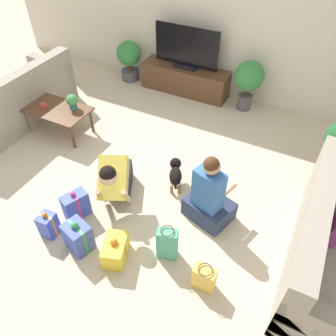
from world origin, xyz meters
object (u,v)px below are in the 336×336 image
object	(u,v)px
tv	(186,50)
gift_box_d	(48,225)
person_kneeling	(115,179)
person_sitting	(209,197)
gift_bag_b	(167,244)
sofa_left	(15,102)
tv_console	(185,80)
gift_bag_a	(204,278)
potted_plant_back_right	(249,79)
dog	(176,173)
coffee_table	(56,111)
potted_plant_back_left	(129,58)
gift_box_a	(78,237)
gift_box_c	(115,250)
sofa_right	(335,246)
mug	(44,106)
tabletop_plant	(72,101)
gift_box_b	(76,205)

from	to	relation	value
tv	gift_box_d	world-z (taller)	tv
person_kneeling	person_sitting	xyz separation A→B (m)	(1.09, 0.24, -0.01)
person_kneeling	gift_bag_b	world-z (taller)	person_kneeling
sofa_left	gift_bag_b	world-z (taller)	sofa_left
sofa_left	tv_console	xyz separation A→B (m)	(2.02, 2.01, -0.08)
gift_box_d	gift_bag_a	bearing A→B (deg)	6.41
potted_plant_back_right	dog	distance (m)	2.20
coffee_table	potted_plant_back_left	world-z (taller)	potted_plant_back_left
person_kneeling	dog	size ratio (longest dim) A/B	1.83
gift_bag_a	gift_bag_b	bearing A→B (deg)	162.85
potted_plant_back_left	gift_box_a	distance (m)	3.80
potted_plant_back_right	gift_box_c	world-z (taller)	potted_plant_back_right
potted_plant_back_left	gift_box_d	bearing A→B (deg)	-72.41
person_kneeling	gift_bag_a	xyz separation A→B (m)	(1.39, -0.59, -0.20)
gift_box_d	potted_plant_back_left	bearing A→B (deg)	107.59
sofa_right	person_sitting	distance (m)	1.35
coffee_table	mug	size ratio (longest dim) A/B	8.48
gift_bag_a	gift_bag_b	world-z (taller)	gift_bag_b
person_sitting	gift_bag_b	world-z (taller)	person_sitting
sofa_left	person_sitting	size ratio (longest dim) A/B	2.11
tv_console	person_sitting	xyz separation A→B (m)	(1.46, -2.51, 0.10)
tv	gift_bag_a	bearing A→B (deg)	-62.28
gift_box_c	mug	xyz separation A→B (m)	(-2.14, 1.39, 0.34)
tabletop_plant	tv_console	bearing A→B (deg)	62.54
tv	person_sitting	distance (m)	2.93
tv_console	person_sitting	size ratio (longest dim) A/B	1.65
potted_plant_back_left	person_kneeling	xyz separation A→B (m)	(1.49, -2.70, -0.08)
person_sitting	gift_box_b	size ratio (longest dim) A/B	2.39
sofa_left	gift_box_c	size ratio (longest dim) A/B	4.99
gift_box_c	gift_bag_a	world-z (taller)	gift_bag_a
sofa_right	gift_box_b	world-z (taller)	sofa_right
tv_console	person_kneeling	bearing A→B (deg)	-82.50
tv	gift_box_c	distance (m)	3.60
tv	gift_bag_a	size ratio (longest dim) A/B	3.66
sofa_left	mug	size ratio (longest dim) A/B	16.61
sofa_right	tv	size ratio (longest dim) A/B	1.75
sofa_left	gift_box_d	distance (m)	2.52
sofa_right	mug	size ratio (longest dim) A/B	16.61
potted_plant_back_right	person_sitting	xyz separation A→B (m)	(0.33, -2.46, -0.21)
gift_box_c	gift_box_d	world-z (taller)	gift_box_d
gift_box_b	tabletop_plant	size ratio (longest dim) A/B	1.77
coffee_table	potted_plant_back_right	bearing A→B (deg)	39.46
coffee_table	tv_console	world-z (taller)	tv_console
sofa_left	person_sitting	xyz separation A→B (m)	(3.48, -0.50, 0.02)
sofa_right	gift_box_a	world-z (taller)	sofa_right
person_sitting	gift_box_b	bearing A→B (deg)	43.35
gift_box_a	gift_box_b	bearing A→B (deg)	131.63
gift_box_a	gift_bag_a	distance (m)	1.38
coffee_table	person_sitting	xyz separation A→B (m)	(2.67, -0.53, -0.04)
coffee_table	person_kneeling	xyz separation A→B (m)	(1.57, -0.77, -0.02)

